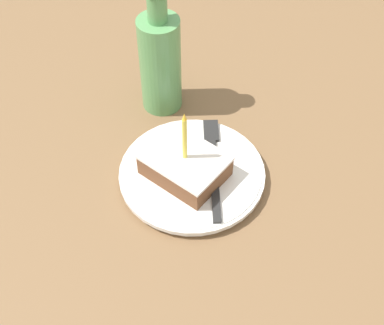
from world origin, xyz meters
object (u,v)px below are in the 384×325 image
Objects in this scene: fork at (213,161)px; bottle at (160,61)px; plate at (192,174)px; cake_slice at (187,163)px.

fork is 0.72× the size of bottle.
plate is 0.97× the size of bottle.
cake_slice is 0.76× the size of fork.
bottle is (0.10, 0.14, 0.08)m from plate.
plate is 0.19m from bottle.
fork is (0.03, -0.01, 0.01)m from plate.
bottle reaches higher than cake_slice.
cake_slice is 0.18m from bottle.
bottle reaches higher than fork.
fork is at bearing -24.97° from cake_slice.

